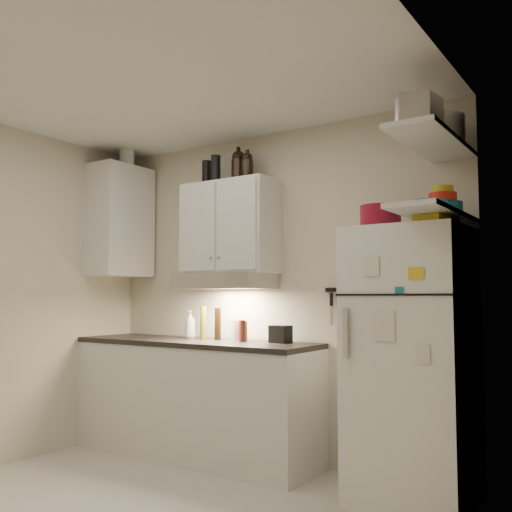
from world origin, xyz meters
The scene contains 34 objects.
ceiling centered at (0.00, 0.00, 2.61)m, with size 3.20×3.00×0.02m, color white.
back_wall centered at (0.00, 1.51, 1.30)m, with size 3.20×0.02×2.60m, color beige.
right_wall centered at (1.61, 0.00, 1.30)m, with size 0.02×3.00×2.60m, color beige.
base_cabinet centered at (-0.55, 1.20, 0.44)m, with size 2.10×0.60×0.88m, color silver.
countertop centered at (-0.55, 1.20, 0.90)m, with size 2.10×0.62×0.04m, color black.
upper_cabinet centered at (-0.30, 1.33, 1.83)m, with size 0.80×0.33×0.75m, color silver.
side_cabinet centered at (-1.44, 1.20, 1.95)m, with size 0.33×0.55×1.00m, color silver.
range_hood centered at (-0.30, 1.27, 1.39)m, with size 0.76×0.46×0.12m, color silver.
fridge centered at (1.25, 1.16, 0.85)m, with size 0.70×0.68×1.70m, color white.
shelf_hi centered at (1.45, 1.02, 2.20)m, with size 0.30×0.95×0.03m, color silver.
shelf_lo centered at (1.45, 1.02, 1.76)m, with size 0.30×0.95×0.03m, color silver.
knife_strip centered at (0.70, 1.49, 1.32)m, with size 0.42×0.02×0.03m, color black.
dutch_oven centered at (1.09, 1.08, 1.78)m, with size 0.26×0.26×0.15m, color maroon.
book_stack centered at (1.47, 0.99, 1.74)m, with size 0.18×0.22×0.08m, color yellow.
spice_jar centered at (1.37, 1.09, 1.76)m, with size 0.07×0.07×0.11m, color silver.
stock_pot centered at (1.45, 1.25, 2.31)m, with size 0.28×0.28×0.20m, color silver.
tin_a centered at (1.42, 0.89, 2.32)m, with size 0.22×0.19×0.22m, color #AAAAAD.
tin_b centered at (1.46, 0.65, 2.29)m, with size 0.16×0.16×0.16m, color #AAAAAD.
bowl_teal centered at (1.45, 1.25, 1.82)m, with size 0.22×0.22×0.09m, color #19718A.
bowl_orange centered at (1.45, 1.20, 1.89)m, with size 0.17×0.17×0.05m, color red.
bowl_yellow centered at (1.45, 1.20, 1.93)m, with size 0.13×0.13×0.04m, color gold.
plates centered at (1.43, 0.97, 1.80)m, with size 0.23×0.23×0.06m, color #19718A.
growler_a centered at (-0.24, 1.37, 2.34)m, with size 0.11×0.11×0.27m, color black, non-canonical shape.
growler_b centered at (-0.11, 1.32, 2.31)m, with size 0.10×0.10×0.23m, color black, non-canonical shape.
thermos_a centered at (-0.40, 1.27, 2.31)m, with size 0.08×0.08×0.23m, color black.
thermos_b centered at (-0.58, 1.38, 2.31)m, with size 0.08×0.08×0.23m, color black.
side_jar centered at (-1.38, 1.21, 2.54)m, with size 0.14×0.14×0.18m, color silver.
soap_bottle centered at (-0.69, 1.31, 1.05)m, with size 0.10×0.10×0.26m, color silver.
pepper_mill centered at (-0.11, 1.25, 1.00)m, with size 0.05×0.05×0.17m, color #59271A.
oil_bottle centered at (-0.51, 1.26, 1.06)m, with size 0.05×0.05×0.27m, color #60691A.
vinegar_bottle centered at (-0.40, 1.31, 1.05)m, with size 0.05×0.05×0.26m, color black.
clear_bottle centered at (-0.25, 1.33, 1.00)m, with size 0.05×0.05×0.16m, color silver.
red_jar centered at (-0.18, 1.35, 1.00)m, with size 0.08×0.08×0.15m, color maroon.
caddy centered at (0.18, 1.34, 0.99)m, with size 0.15×0.11×0.13m, color black.
Camera 1 is at (2.44, -2.37, 1.27)m, focal length 40.00 mm.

